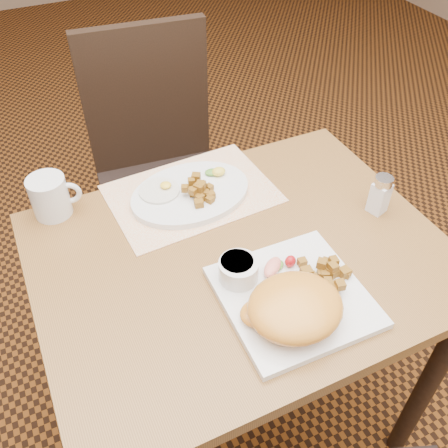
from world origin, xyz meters
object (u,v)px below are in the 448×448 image
Objects in this scene: plate_square at (293,297)px; table at (241,285)px; coffee_mug at (51,196)px; plate_oval at (191,193)px; salt_shaker at (380,194)px; chair_far at (159,161)px.

table is at bearing 102.32° from plate_square.
table is at bearing -41.76° from coffee_mug.
plate_oval is 0.33m from coffee_mug.
plate_square is 2.80× the size of salt_shaker.
table is 0.26m from plate_oval.
chair_far reaches higher than plate_square.
plate_oval is at bearing 97.62° from table.
coffee_mug is (-0.38, -0.37, 0.26)m from chair_far.
plate_square is (0.01, -0.84, 0.22)m from chair_far.
plate_square is at bearing -80.43° from plate_oval.
salt_shaker reaches higher than table.
chair_far is (0.03, 0.68, -0.10)m from table.
plate_oval is (-0.06, -0.46, 0.22)m from chair_far.
table is 0.20m from plate_square.
chair_far is 0.51m from plate_oval.
coffee_mug is at bearing 138.24° from table.
plate_oval is at bearing 99.57° from plate_square.
plate_square is at bearing 95.97° from chair_far.
coffee_mug is (-0.35, 0.31, 0.16)m from table.
chair_far is 9.70× the size of salt_shaker.
salt_shaker is (0.36, -0.01, 0.16)m from table.
table is 0.39m from salt_shaker.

